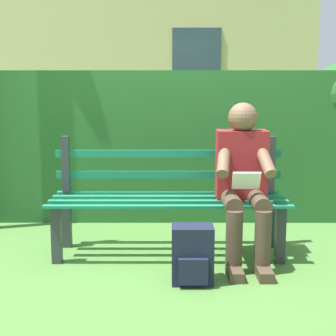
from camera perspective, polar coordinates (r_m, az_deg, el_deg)
name	(u,v)px	position (r m, az deg, el deg)	size (l,w,h in m)	color
ground	(168,254)	(3.94, 0.00, -9.88)	(60.00, 60.00, 0.00)	#477533
park_bench	(168,198)	(3.89, 0.00, -3.44)	(1.82, 0.54, 0.91)	#2D3338
person_seated	(243,178)	(3.72, 8.62, -1.14)	(0.44, 0.73, 1.18)	maroon
hedge_backdrop	(181,141)	(4.98, 1.45, 3.08)	(5.27, 0.72, 1.53)	#265B28
backpack	(192,255)	(3.35, 2.79, -9.96)	(0.28, 0.26, 0.39)	#191E33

